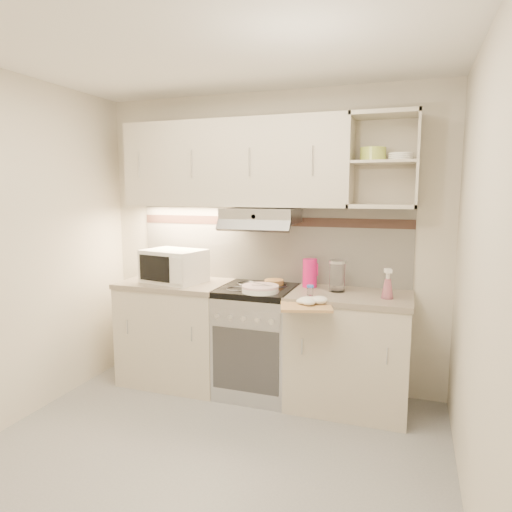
{
  "coord_description": "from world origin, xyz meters",
  "views": [
    {
      "loc": [
        1.18,
        -2.35,
        1.68
      ],
      "look_at": [
        0.04,
        0.95,
        1.18
      ],
      "focal_mm": 32.0,
      "sensor_mm": 36.0,
      "label": 1
    }
  ],
  "objects": [
    {
      "name": "electric_range",
      "position": [
        0.0,
        1.1,
        0.45
      ],
      "size": [
        0.6,
        0.6,
        0.9
      ],
      "color": "#B7B7BC",
      "rests_on": "ground"
    },
    {
      "name": "plate_stack",
      "position": [
        0.08,
        0.93,
        0.93
      ],
      "size": [
        0.29,
        0.29,
        0.06
      ],
      "rotation": [
        0.0,
        0.0,
        -0.31
      ],
      "color": "white",
      "rests_on": "electric_range"
    },
    {
      "name": "pink_pitcher",
      "position": [
        0.4,
        1.25,
        1.02
      ],
      "size": [
        0.12,
        0.12,
        0.23
      ],
      "rotation": [
        0.0,
        0.0,
        0.31
      ],
      "color": "#DC1267",
      "rests_on": "worktop_right"
    },
    {
      "name": "microwave",
      "position": [
        -0.75,
        1.08,
        1.04
      ],
      "size": [
        0.56,
        0.46,
        0.28
      ],
      "rotation": [
        0.0,
        0.0,
        -0.2
      ],
      "color": "white",
      "rests_on": "worktop_left"
    },
    {
      "name": "cutting_board",
      "position": [
        0.48,
        0.75,
        0.87
      ],
      "size": [
        0.43,
        0.41,
        0.02
      ],
      "primitive_type": "cube",
      "rotation": [
        0.0,
        0.0,
        0.28
      ],
      "color": "#AC7853",
      "rests_on": "base_cabinet_right"
    },
    {
      "name": "worktop_right",
      "position": [
        0.75,
        1.1,
        0.88
      ],
      "size": [
        0.92,
        0.62,
        0.04
      ],
      "primitive_type": "cube",
      "color": "gray",
      "rests_on": "base_cabinet_right"
    },
    {
      "name": "base_cabinet_right",
      "position": [
        0.75,
        1.1,
        0.43
      ],
      "size": [
        0.9,
        0.6,
        0.86
      ],
      "primitive_type": "cube",
      "color": "beige",
      "rests_on": "ground"
    },
    {
      "name": "watering_can",
      "position": [
        -0.78,
        1.01,
        0.99
      ],
      "size": [
        0.28,
        0.17,
        0.25
      ],
      "rotation": [
        0.0,
        0.0,
        -0.36
      ],
      "color": "silver",
      "rests_on": "worktop_left"
    },
    {
      "name": "base_cabinet_left",
      "position": [
        -0.75,
        1.1,
        0.43
      ],
      "size": [
        0.9,
        0.6,
        0.86
      ],
      "primitive_type": "cube",
      "color": "beige",
      "rests_on": "ground"
    },
    {
      "name": "bread_loaf",
      "position": [
        0.1,
        1.25,
        0.92
      ],
      "size": [
        0.16,
        0.16,
        0.04
      ],
      "primitive_type": "cylinder",
      "color": "#AE7C43",
      "rests_on": "electric_range"
    },
    {
      "name": "worktop_left",
      "position": [
        -0.75,
        1.1,
        0.88
      ],
      "size": [
        0.92,
        0.62,
        0.04
      ],
      "primitive_type": "cube",
      "color": "gray",
      "rests_on": "base_cabinet_left"
    },
    {
      "name": "dish_towel",
      "position": [
        0.51,
        0.77,
        0.91
      ],
      "size": [
        0.3,
        0.28,
        0.07
      ],
      "primitive_type": null,
      "rotation": [
        0.0,
        0.0,
        -0.4
      ],
      "color": "white",
      "rests_on": "cutting_board"
    },
    {
      "name": "glass_jar",
      "position": [
        0.64,
        1.15,
        1.02
      ],
      "size": [
        0.13,
        0.13,
        0.25
      ],
      "rotation": [
        0.0,
        0.0,
        -0.18
      ],
      "color": "white",
      "rests_on": "worktop_right"
    },
    {
      "name": "ground",
      "position": [
        0.0,
        0.0,
        0.0
      ],
      "size": [
        3.0,
        3.0,
        0.0
      ],
      "primitive_type": "plane",
      "color": "gray",
      "rests_on": "ground"
    },
    {
      "name": "room_shell",
      "position": [
        0.0,
        0.37,
        1.63
      ],
      "size": [
        3.04,
        2.84,
        2.52
      ],
      "color": "beige",
      "rests_on": "ground"
    },
    {
      "name": "spice_jar",
      "position": [
        0.47,
        0.96,
        0.94
      ],
      "size": [
        0.05,
        0.05,
        0.08
      ],
      "rotation": [
        0.0,
        0.0,
        -0.34
      ],
      "color": "silver",
      "rests_on": "worktop_right"
    },
    {
      "name": "spray_bottle",
      "position": [
        1.02,
        1.04,
        0.99
      ],
      "size": [
        0.09,
        0.09,
        0.24
      ],
      "rotation": [
        0.0,
        0.0,
        0.34
      ],
      "color": "pink",
      "rests_on": "worktop_right"
    }
  ]
}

